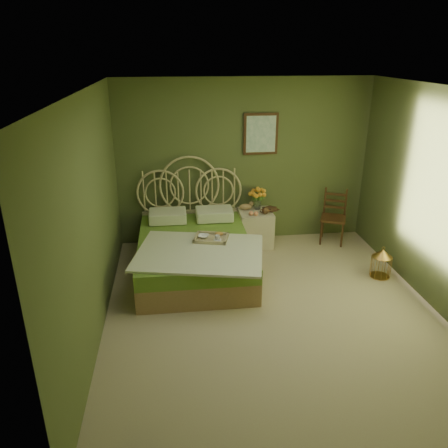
{
  "coord_description": "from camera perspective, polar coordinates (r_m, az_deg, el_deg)",
  "views": [
    {
      "loc": [
        -1.13,
        -4.44,
        2.99
      ],
      "look_at": [
        -0.47,
        1.0,
        0.77
      ],
      "focal_mm": 35.0,
      "sensor_mm": 36.0,
      "label": 1
    }
  ],
  "objects": [
    {
      "name": "cereal_bowl",
      "position": [
        6.04,
        -2.68,
        -1.62
      ],
      "size": [
        0.19,
        0.19,
        0.04
      ],
      "primitive_type": "imported",
      "rotation": [
        0.0,
        0.0,
        -0.3
      ],
      "color": "white",
      "rests_on": "bed"
    },
    {
      "name": "bed",
      "position": [
        6.24,
        -3.91,
        -3.43
      ],
      "size": [
        1.83,
        2.31,
        1.43
      ],
      "color": "#AB7F55",
      "rests_on": "floor"
    },
    {
      "name": "book_lower",
      "position": [
        7.0,
        5.59,
        1.83
      ],
      "size": [
        0.26,
        0.29,
        0.02
      ],
      "primitive_type": "imported",
      "rotation": [
        0.0,
        0.0,
        0.48
      ],
      "color": "#381E0F",
      "rests_on": "nightstand"
    },
    {
      "name": "birdcage",
      "position": [
        6.48,
        19.84,
        -4.86
      ],
      "size": [
        0.27,
        0.27,
        0.41
      ],
      "rotation": [
        0.0,
        0.0,
        -0.27
      ],
      "color": "#B17F39",
      "rests_on": "floor"
    },
    {
      "name": "ceiling",
      "position": [
        4.6,
        7.65,
        16.99
      ],
      "size": [
        4.5,
        4.5,
        0.0
      ],
      "primitive_type": "plane",
      "rotation": [
        3.14,
        0.0,
        0.0
      ],
      "color": "silver",
      "rests_on": "wall_back"
    },
    {
      "name": "wall_left",
      "position": [
        4.83,
        -16.83,
        0.58
      ],
      "size": [
        0.0,
        4.5,
        4.5
      ],
      "primitive_type": "plane",
      "rotation": [
        1.57,
        0.0,
        1.57
      ],
      "color": "#525F32",
      "rests_on": "floor"
    },
    {
      "name": "floor",
      "position": [
        5.47,
        6.26,
        -11.22
      ],
      "size": [
        4.5,
        4.5,
        0.0
      ],
      "primitive_type": "plane",
      "color": "tan",
      "rests_on": "ground"
    },
    {
      "name": "book_upper",
      "position": [
        6.99,
        5.59,
        1.97
      ],
      "size": [
        0.21,
        0.25,
        0.02
      ],
      "primitive_type": "imported",
      "rotation": [
        0.0,
        0.0,
        -0.24
      ],
      "color": "#472819",
      "rests_on": "nightstand"
    },
    {
      "name": "chair",
      "position": [
        7.35,
        13.95,
        1.43
      ],
      "size": [
        0.51,
        0.51,
        0.88
      ],
      "rotation": [
        0.0,
        0.0,
        -0.41
      ],
      "color": "#3B2410",
      "rests_on": "floor"
    },
    {
      "name": "nightstand",
      "position": [
        7.04,
        4.14,
        0.02
      ],
      "size": [
        0.52,
        0.52,
        1.0
      ],
      "color": "beige",
      "rests_on": "floor"
    },
    {
      "name": "wall_right",
      "position": [
        5.69,
        26.88,
        2.31
      ],
      "size": [
        0.0,
        4.5,
        4.5
      ],
      "primitive_type": "plane",
      "rotation": [
        1.57,
        0.0,
        -1.57
      ],
      "color": "#525F32",
      "rests_on": "floor"
    },
    {
      "name": "wall_art",
      "position": [
        6.92,
        4.83,
        11.64
      ],
      "size": [
        0.54,
        0.04,
        0.64
      ],
      "color": "#3B2410",
      "rests_on": "wall_back"
    },
    {
      "name": "wall_back",
      "position": [
        7.0,
        2.61,
        8.03
      ],
      "size": [
        4.0,
        0.0,
        4.0
      ],
      "primitive_type": "plane",
      "rotation": [
        1.57,
        0.0,
        0.0
      ],
      "color": "#525F32",
      "rests_on": "floor"
    },
    {
      "name": "coffee_cup",
      "position": [
        5.95,
        -0.87,
        -1.81
      ],
      "size": [
        0.08,
        0.08,
        0.07
      ],
      "primitive_type": "imported",
      "rotation": [
        0.0,
        0.0,
        0.09
      ],
      "color": "white",
      "rests_on": "bed"
    }
  ]
}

